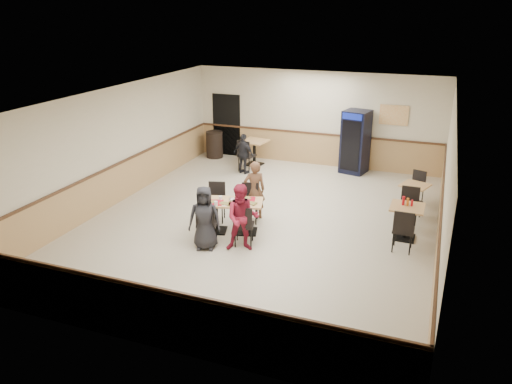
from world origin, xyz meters
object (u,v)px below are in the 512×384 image
at_px(main_table, 231,212).
at_px(diner_man_opposite, 254,190).
at_px(diner_woman_right, 242,218).
at_px(side_table_near, 406,217).
at_px(lone_diner, 244,154).
at_px(back_table, 254,149).
at_px(side_table_far, 414,193).
at_px(diner_woman_left, 205,218).
at_px(pepsi_cooler, 355,142).
at_px(trash_bin, 214,145).

bearing_deg(main_table, diner_man_opposite, 62.10).
distance_m(diner_woman_right, side_table_near, 3.64).
height_order(lone_diner, back_table, lone_diner).
bearing_deg(side_table_far, main_table, -143.20).
xyz_separation_m(diner_woman_left, pepsi_cooler, (2.03, 6.31, 0.27)).
bearing_deg(back_table, lone_diner, -90.00).
xyz_separation_m(diner_woman_left, lone_diner, (-1.12, 4.99, -0.07)).
height_order(diner_woman_left, back_table, diner_woman_left).
height_order(back_table, trash_bin, trash_bin).
height_order(lone_diner, side_table_near, lone_diner).
height_order(main_table, side_table_far, main_table).
distance_m(lone_diner, side_table_near, 5.90).
distance_m(diner_woman_left, back_table, 6.03).
bearing_deg(diner_man_opposite, side_table_far, 177.32).
bearing_deg(pepsi_cooler, trash_bin, -166.39).
bearing_deg(main_table, side_table_far, 21.17).
height_order(diner_woman_left, lone_diner, diner_woman_left).
bearing_deg(diner_woman_right, trash_bin, 99.78).
xyz_separation_m(main_table, diner_woman_left, (-0.20, -0.94, 0.20)).
height_order(main_table, lone_diner, lone_diner).
relative_size(diner_woman_left, pepsi_cooler, 0.72).
relative_size(diner_woman_left, side_table_far, 1.73).
bearing_deg(diner_woman_right, main_table, 107.89).
height_order(side_table_near, back_table, back_table).
xyz_separation_m(back_table, pepsi_cooler, (3.15, 0.39, 0.42)).
distance_m(diner_woman_right, diner_man_opposite, 1.71).
bearing_deg(side_table_far, diner_woman_right, -132.15).
xyz_separation_m(side_table_near, side_table_far, (0.05, 1.80, -0.06)).
bearing_deg(main_table, back_table, 89.32).
xyz_separation_m(diner_woman_right, pepsi_cooler, (1.26, 6.10, 0.24)).
relative_size(side_table_near, side_table_far, 0.96).
height_order(diner_woman_right, side_table_near, diner_woman_right).
xyz_separation_m(lone_diner, side_table_far, (5.12, -1.21, -0.17)).
xyz_separation_m(diner_woman_right, diner_man_opposite, (-0.36, 1.67, -0.01)).
distance_m(side_table_near, back_table, 6.42).
bearing_deg(main_table, diner_woman_left, -117.90).
distance_m(main_table, diner_woman_left, 0.98).
bearing_deg(lone_diner, trash_bin, -22.70).
xyz_separation_m(diner_man_opposite, side_table_far, (3.59, 1.90, -0.27)).
xyz_separation_m(diner_man_opposite, lone_diner, (-1.53, 3.11, -0.10)).
bearing_deg(lone_diner, pepsi_cooler, -141.10).
xyz_separation_m(main_table, back_table, (-1.33, 4.98, 0.05)).
relative_size(diner_woman_left, trash_bin, 1.56).
height_order(main_table, diner_man_opposite, diner_man_opposite).
bearing_deg(diner_woman_right, diner_woman_left, 175.51).
relative_size(diner_woman_left, lone_diner, 1.12).
relative_size(lone_diner, back_table, 1.42).
distance_m(diner_woman_right, pepsi_cooler, 6.23).
distance_m(diner_man_opposite, side_table_near, 3.55).
xyz_separation_m(main_table, trash_bin, (-2.92, 5.33, -0.05)).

